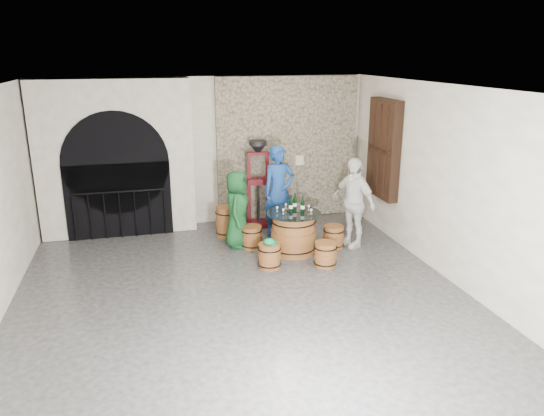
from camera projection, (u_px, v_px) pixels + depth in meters
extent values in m
plane|color=#292A2C|center=(245.00, 301.00, 7.94)|extent=(8.00, 8.00, 0.00)
plane|color=silver|center=(207.00, 152.00, 11.18)|extent=(8.00, 0.00, 8.00)
plane|color=silver|center=(349.00, 351.00, 3.77)|extent=(8.00, 0.00, 8.00)
plane|color=silver|center=(456.00, 187.00, 8.30)|extent=(0.00, 8.00, 8.00)
plane|color=beige|center=(241.00, 89.00, 7.01)|extent=(8.00, 8.00, 0.00)
cube|color=gray|center=(288.00, 149.00, 11.55)|extent=(3.20, 0.12, 3.18)
cube|color=silver|center=(116.00, 158.00, 10.50)|extent=(3.10, 0.50, 3.18)
cube|color=black|center=(119.00, 201.00, 10.50)|extent=(2.10, 0.03, 1.55)
cylinder|color=black|center=(116.00, 164.00, 10.27)|extent=(2.10, 0.03, 2.10)
cylinder|color=black|center=(118.00, 192.00, 10.38)|extent=(1.79, 0.04, 0.04)
cylinder|color=black|center=(74.00, 218.00, 10.31)|extent=(0.02, 0.02, 0.98)
cylinder|color=black|center=(90.00, 217.00, 10.38)|extent=(0.02, 0.02, 0.98)
cylinder|color=black|center=(105.00, 216.00, 10.45)|extent=(0.02, 0.02, 0.98)
cylinder|color=black|center=(120.00, 215.00, 10.52)|extent=(0.02, 0.02, 0.98)
cylinder|color=black|center=(135.00, 214.00, 10.59)|extent=(0.02, 0.02, 0.98)
cylinder|color=black|center=(150.00, 213.00, 10.66)|extent=(0.02, 0.02, 0.98)
cylinder|color=black|center=(165.00, 212.00, 10.73)|extent=(0.02, 0.02, 0.98)
cube|color=black|center=(384.00, 149.00, 10.44)|extent=(0.20, 1.10, 2.00)
cube|color=black|center=(382.00, 149.00, 10.43)|extent=(0.06, 0.88, 1.76)
cube|color=black|center=(383.00, 149.00, 10.43)|extent=(0.22, 0.92, 0.06)
cube|color=black|center=(389.00, 152.00, 10.17)|extent=(0.22, 0.06, 1.80)
cube|color=black|center=(383.00, 149.00, 10.43)|extent=(0.22, 0.06, 1.80)
cube|color=black|center=(377.00, 146.00, 10.70)|extent=(0.22, 0.06, 1.80)
cylinder|color=brown|center=(293.00, 234.00, 9.76)|extent=(0.80, 0.80, 0.76)
cylinder|color=brown|center=(293.00, 234.00, 9.76)|extent=(0.86, 0.86, 0.17)
torus|color=black|center=(293.00, 246.00, 9.84)|extent=(0.86, 0.86, 0.02)
torus|color=black|center=(294.00, 221.00, 9.69)|extent=(0.86, 0.86, 0.02)
cylinder|color=brown|center=(294.00, 214.00, 9.65)|extent=(0.82, 0.82, 0.02)
cylinder|color=black|center=(294.00, 213.00, 9.64)|extent=(1.04, 1.04, 0.01)
cylinder|color=brown|center=(252.00, 237.00, 10.06)|extent=(0.38, 0.38, 0.43)
cylinder|color=brown|center=(252.00, 237.00, 10.06)|extent=(0.41, 0.41, 0.09)
torus|color=black|center=(252.00, 244.00, 10.10)|extent=(0.42, 0.42, 0.02)
torus|color=black|center=(252.00, 230.00, 10.01)|extent=(0.42, 0.42, 0.02)
cylinder|color=brown|center=(251.00, 227.00, 9.99)|extent=(0.39, 0.39, 0.02)
cylinder|color=brown|center=(281.00, 228.00, 10.59)|extent=(0.38, 0.38, 0.43)
cylinder|color=brown|center=(281.00, 228.00, 10.59)|extent=(0.41, 0.41, 0.09)
torus|color=black|center=(281.00, 235.00, 10.63)|extent=(0.42, 0.42, 0.02)
torus|color=black|center=(281.00, 221.00, 10.55)|extent=(0.42, 0.42, 0.02)
cylinder|color=brown|center=(281.00, 218.00, 10.53)|extent=(0.39, 0.39, 0.02)
cylinder|color=brown|center=(334.00, 237.00, 10.06)|extent=(0.38, 0.38, 0.43)
cylinder|color=brown|center=(334.00, 237.00, 10.06)|extent=(0.41, 0.41, 0.09)
torus|color=black|center=(333.00, 244.00, 10.11)|extent=(0.42, 0.42, 0.02)
torus|color=black|center=(334.00, 230.00, 10.02)|extent=(0.42, 0.42, 0.02)
cylinder|color=brown|center=(334.00, 226.00, 10.00)|extent=(0.39, 0.39, 0.02)
cylinder|color=brown|center=(325.00, 255.00, 9.20)|extent=(0.38, 0.38, 0.43)
cylinder|color=brown|center=(325.00, 255.00, 9.20)|extent=(0.41, 0.41, 0.09)
torus|color=black|center=(325.00, 262.00, 9.24)|extent=(0.42, 0.42, 0.02)
torus|color=black|center=(326.00, 247.00, 9.16)|extent=(0.42, 0.42, 0.02)
cylinder|color=brown|center=(326.00, 243.00, 9.13)|extent=(0.39, 0.39, 0.02)
cylinder|color=brown|center=(269.00, 256.00, 9.13)|extent=(0.38, 0.38, 0.43)
cylinder|color=brown|center=(269.00, 256.00, 9.13)|extent=(0.41, 0.41, 0.09)
torus|color=black|center=(269.00, 264.00, 9.17)|extent=(0.42, 0.42, 0.02)
torus|color=black|center=(269.00, 249.00, 9.09)|extent=(0.42, 0.42, 0.02)
cylinder|color=brown|center=(269.00, 244.00, 9.06)|extent=(0.39, 0.39, 0.02)
ellipsoid|color=#0C8A52|center=(269.00, 242.00, 9.05)|extent=(0.20, 0.20, 0.11)
cylinder|color=#0C8A52|center=(274.00, 244.00, 9.05)|extent=(0.13, 0.13, 0.01)
imported|color=#134620|center=(237.00, 209.00, 9.98)|extent=(0.71, 0.86, 1.52)
imported|color=navy|center=(279.00, 191.00, 10.55)|extent=(0.76, 0.57, 1.89)
imported|color=white|center=(353.00, 203.00, 9.98)|extent=(0.83, 1.12, 1.77)
cylinder|color=black|center=(291.00, 206.00, 9.66)|extent=(0.07, 0.07, 0.22)
cylinder|color=white|center=(291.00, 207.00, 9.66)|extent=(0.08, 0.08, 0.06)
cone|color=black|center=(291.00, 200.00, 9.62)|extent=(0.07, 0.07, 0.05)
cylinder|color=black|center=(291.00, 197.00, 9.61)|extent=(0.03, 0.03, 0.07)
cylinder|color=black|center=(303.00, 207.00, 9.64)|extent=(0.07, 0.07, 0.22)
cylinder|color=white|center=(303.00, 207.00, 9.64)|extent=(0.08, 0.08, 0.06)
cone|color=black|center=(303.00, 200.00, 9.60)|extent=(0.07, 0.07, 0.05)
cylinder|color=black|center=(303.00, 197.00, 9.58)|extent=(0.03, 0.03, 0.07)
cylinder|color=black|center=(295.00, 204.00, 9.79)|extent=(0.07, 0.07, 0.22)
cylinder|color=white|center=(295.00, 205.00, 9.79)|extent=(0.08, 0.08, 0.06)
cone|color=black|center=(295.00, 198.00, 9.75)|extent=(0.07, 0.07, 0.05)
cylinder|color=black|center=(295.00, 195.00, 9.74)|extent=(0.03, 0.03, 0.07)
cylinder|color=brown|center=(227.00, 222.00, 10.67)|extent=(0.44, 0.44, 0.62)
cylinder|color=brown|center=(227.00, 222.00, 10.67)|extent=(0.47, 0.47, 0.14)
torus|color=black|center=(227.00, 231.00, 10.73)|extent=(0.48, 0.48, 0.02)
torus|color=black|center=(227.00, 212.00, 10.61)|extent=(0.48, 0.48, 0.02)
cylinder|color=brown|center=(227.00, 207.00, 10.57)|extent=(0.45, 0.45, 0.02)
cube|color=#530D18|center=(259.00, 223.00, 11.39)|extent=(0.56, 0.47, 0.10)
cube|color=#530D18|center=(258.00, 181.00, 11.10)|extent=(0.50, 0.35, 0.12)
cube|color=#530D18|center=(258.00, 154.00, 10.93)|extent=(0.48, 0.17, 0.07)
cylinder|color=black|center=(258.00, 200.00, 11.23)|extent=(0.06, 0.06, 1.00)
cylinder|color=black|center=(258.00, 143.00, 10.86)|extent=(0.38, 0.38, 0.09)
cone|color=black|center=(258.00, 148.00, 10.90)|extent=(0.38, 0.38, 0.20)
cube|color=#530D18|center=(249.00, 189.00, 11.13)|extent=(0.08, 0.08, 1.60)
cube|color=#530D18|center=(267.00, 188.00, 11.18)|extent=(0.08, 0.08, 1.60)
cylinder|color=#530D18|center=(272.00, 171.00, 11.04)|extent=(0.43, 0.08, 0.31)
cube|color=silver|center=(299.00, 160.00, 11.61)|extent=(0.18, 0.10, 0.22)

